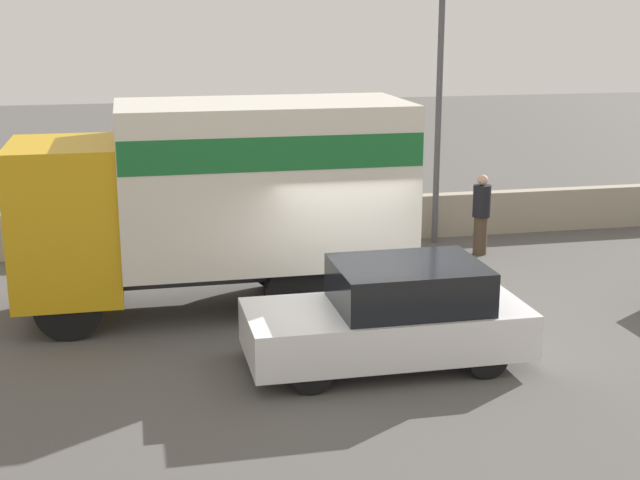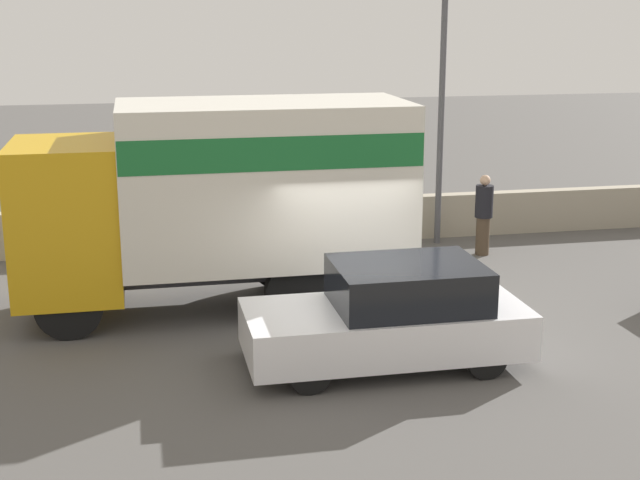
# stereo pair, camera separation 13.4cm
# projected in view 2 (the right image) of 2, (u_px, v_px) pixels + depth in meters

# --- Properties ---
(ground_plane) EXTENTS (80.00, 80.00, 0.00)m
(ground_plane) POSITION_uv_depth(u_px,v_px,m) (368.00, 352.00, 14.04)
(ground_plane) COLOR #514F4C
(stone_wall_backdrop) EXTENTS (60.00, 0.35, 1.01)m
(stone_wall_backdrop) POSITION_uv_depth(u_px,v_px,m) (293.00, 222.00, 20.38)
(stone_wall_backdrop) COLOR #A39984
(stone_wall_backdrop) RESTS_ON ground_plane
(street_lamp) EXTENTS (0.56, 0.28, 5.76)m
(street_lamp) POSITION_uv_depth(u_px,v_px,m) (442.00, 94.00, 19.74)
(street_lamp) COLOR #4C4C51
(street_lamp) RESTS_ON ground_plane
(box_truck) EXTENTS (6.80, 2.58, 3.69)m
(box_truck) POSITION_uv_depth(u_px,v_px,m) (226.00, 189.00, 15.60)
(box_truck) COLOR gold
(box_truck) RESTS_ON ground_plane
(car_hatchback) EXTENTS (4.23, 1.83, 1.57)m
(car_hatchback) POSITION_uv_depth(u_px,v_px,m) (392.00, 316.00, 13.38)
(car_hatchback) COLOR silver
(car_hatchback) RESTS_ON ground_plane
(pedestrian) EXTENTS (0.39, 0.39, 1.78)m
(pedestrian) POSITION_uv_depth(u_px,v_px,m) (484.00, 214.00, 19.38)
(pedestrian) COLOR #473828
(pedestrian) RESTS_ON ground_plane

